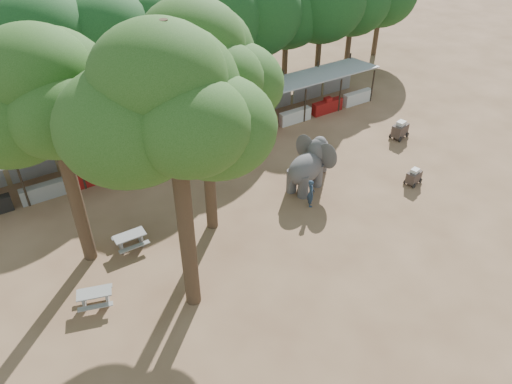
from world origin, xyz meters
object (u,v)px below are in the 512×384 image
yard_tree_left (44,98)px  picnic_table_near (95,296)px  elephant (310,165)px  handler (311,193)px  yard_tree_center (167,106)px  yard_tree_back (197,66)px  cart_front (414,176)px  picnic_table_far (130,239)px  cart_back (400,130)px

yard_tree_left → picnic_table_near: 8.39m
elephant → handler: elephant is taller
yard_tree_center → yard_tree_back: bearing=53.1°
yard_tree_left → yard_tree_center: bearing=-59.0°
handler → cart_front: 6.42m
yard_tree_back → elephant: yard_tree_back is taller
picnic_table_far → cart_back: size_ratio=1.09×
handler → picnic_table_far: size_ratio=1.08×
handler → picnic_table_far: bearing=106.4°
picnic_table_far → handler: bearing=-11.3°
yard_tree_center → picnic_table_far: bearing=102.3°
handler → cart_back: bearing=-45.5°
yard_tree_left → cart_back: (20.75, 0.40, -7.62)m
handler → cart_front: (6.25, -1.42, -0.33)m
elephant → picnic_table_far: 10.50m
yard_tree_center → cart_back: (17.75, 5.40, -8.62)m
yard_tree_center → cart_front: yard_tree_center is taller
yard_tree_left → cart_back: yard_tree_left is taller
cart_back → cart_front: bearing=-140.6°
picnic_table_near → cart_front: 18.19m
yard_tree_center → picnic_table_near: bearing=153.0°
yard_tree_left → elephant: size_ratio=2.99×
elephant → cart_back: bearing=-10.7°
cart_back → yard_tree_center: bearing=-177.6°
picnic_table_far → cart_front: bearing=-11.9°
yard_tree_left → handler: yard_tree_left is taller
yard_tree_left → picnic_table_near: size_ratio=6.32×
yard_tree_back → cart_back: yard_tree_back is taller
handler → picnic_table_near: handler is taller
yard_tree_back → picnic_table_far: size_ratio=7.59×
yard_tree_center → picnic_table_near: (-3.51, 1.79, -8.74)m
yard_tree_center → yard_tree_left: bearing=121.0°
picnic_table_near → cart_back: 21.56m
yard_tree_back → elephant: 9.67m
elephant → cart_front: 6.06m
picnic_table_far → cart_back: 18.74m
handler → picnic_table_far: 9.59m
yard_tree_left → cart_front: size_ratio=9.82×
yard_tree_center → picnic_table_far: yard_tree_center is taller
cart_front → handler: bearing=153.5°
cart_front → cart_back: 5.24m
picnic_table_far → cart_front: (15.64, -3.31, -0.01)m
elephant → cart_back: 8.39m
yard_tree_left → yard_tree_center: 5.92m
yard_tree_center → cart_back: 20.46m
yard_tree_center → cart_front: bearing=4.5°
elephant → picnic_table_near: bearing=171.3°
handler → cart_front: bearing=-75.1°
elephant → cart_front: (5.19, -3.01, -0.89)m
cart_front → elephant: bearing=136.2°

